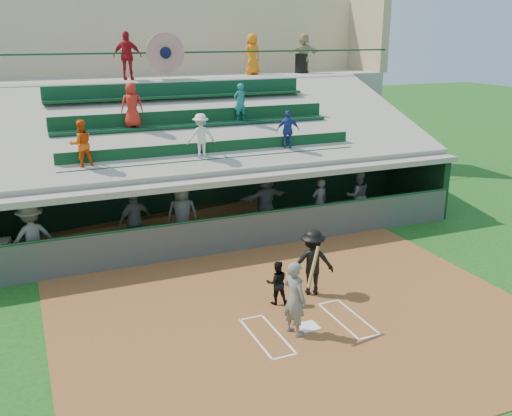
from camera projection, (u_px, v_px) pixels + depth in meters
name	position (u px, v px, depth m)	size (l,w,h in m)	color
ground	(309.00, 328.00, 12.81)	(100.00, 100.00, 0.00)	#174C15
dirt_slab	(298.00, 318.00, 13.25)	(11.00, 9.00, 0.02)	brown
home_plate	(309.00, 326.00, 12.80)	(0.43, 0.43, 0.03)	white
batters_box_chalk	(309.00, 327.00, 12.80)	(2.65, 1.85, 0.01)	white
dugout_floor	(213.00, 233.00, 18.75)	(16.00, 3.50, 0.04)	gray
concourse_slab	(160.00, 132.00, 24.02)	(20.00, 3.00, 4.60)	gray
grandstand	(179.00, 146.00, 21.39)	(20.40, 10.40, 7.80)	#4B504B
batter_at_plate	(295.00, 298.00, 12.29)	(0.91, 0.77, 1.95)	#5C5E59
catcher	(277.00, 283.00, 13.77)	(0.53, 0.41, 1.10)	black
home_umpire	(312.00, 262.00, 14.23)	(1.09, 0.63, 1.69)	black
dugout_bench	(198.00, 214.00, 19.87)	(15.58, 0.47, 0.47)	olive
dugout_player_a	(32.00, 238.00, 15.43)	(1.28, 0.73, 1.98)	#5C5E59
dugout_player_b	(135.00, 221.00, 16.97)	(1.10, 0.46, 1.88)	#565954
dugout_player_c	(182.00, 214.00, 17.50)	(0.95, 0.62, 1.94)	#595B56
dugout_player_d	(266.00, 200.00, 19.00)	(1.80, 0.57, 1.94)	#5E605B
dugout_player_e	(320.00, 202.00, 19.33)	(0.58, 0.38, 1.60)	#5C5F59
dugout_player_f	(358.00, 196.00, 19.84)	(0.84, 0.66, 1.73)	#5B5D58
trash_bin	(301.00, 63.00, 25.23)	(0.56, 0.56, 0.84)	black
concourse_staff_a	(127.00, 56.00, 21.24)	(1.05, 0.44, 1.79)	#A9131C
concourse_staff_b	(252.00, 54.00, 24.19)	(0.83, 0.54, 1.70)	orange
concourse_staff_c	(303.00, 53.00, 25.07)	(1.60, 0.51, 1.72)	tan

